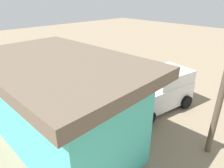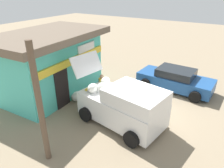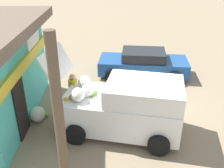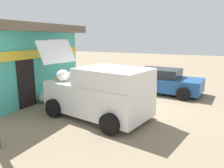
# 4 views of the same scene
# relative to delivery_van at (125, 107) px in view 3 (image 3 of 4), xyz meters

# --- Properties ---
(ground_plane) EXTENTS (60.00, 60.00, 0.00)m
(ground_plane) POSITION_rel_delivery_van_xyz_m (1.38, -0.19, -0.94)
(ground_plane) COLOR gray
(delivery_van) EXTENTS (2.70, 4.52, 2.76)m
(delivery_van) POSITION_rel_delivery_van_xyz_m (0.00, 0.00, 0.00)
(delivery_van) COLOR white
(delivery_van) RESTS_ON ground_plane
(parked_sedan) EXTENTS (2.29, 4.40, 1.28)m
(parked_sedan) POSITION_rel_delivery_van_xyz_m (4.66, -0.94, -0.33)
(parked_sedan) COLOR #1E4C8C
(parked_sedan) RESTS_ON ground_plane
(vendor_standing) EXTENTS (0.54, 0.44, 1.57)m
(vendor_standing) POSITION_rel_delivery_van_xyz_m (1.11, 1.90, -0.03)
(vendor_standing) COLOR #4C4C51
(vendor_standing) RESTS_ON ground_plane
(customer_bending) EXTENTS (0.65, 0.76, 1.39)m
(customer_bending) POSITION_rel_delivery_van_xyz_m (-0.21, 2.01, -0.09)
(customer_bending) COLOR #4C4C51
(customer_bending) RESTS_ON ground_plane
(unloaded_banana_pile) EXTENTS (0.88, 0.78, 0.48)m
(unloaded_banana_pile) POSITION_rel_delivery_van_xyz_m (0.53, 3.14, -0.72)
(unloaded_banana_pile) COLOR silver
(unloaded_banana_pile) RESTS_ON ground_plane
(paint_bucket) EXTENTS (0.31, 0.31, 0.31)m
(paint_bucket) POSITION_rel_delivery_van_xyz_m (2.75, 2.05, -0.79)
(paint_bucket) COLOR #BF3F33
(paint_bucket) RESTS_ON ground_plane
(utility_pole) EXTENTS (0.20, 0.20, 4.31)m
(utility_pole) POSITION_rel_delivery_van_xyz_m (-3.27, 1.29, 1.22)
(utility_pole) COLOR brown
(utility_pole) RESTS_ON ground_plane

